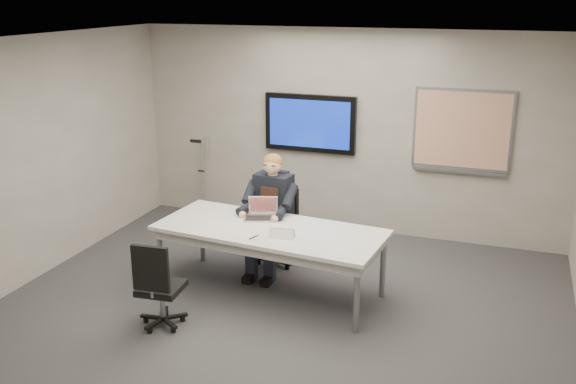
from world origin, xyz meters
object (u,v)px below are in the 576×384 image
(office_chair_far, at_px, (277,241))
(laptop, at_px, (260,213))
(office_chair_near, at_px, (160,300))
(seated_person, at_px, (268,227))
(conference_table, at_px, (270,236))

(office_chair_far, distance_m, laptop, 0.72)
(office_chair_far, height_order, laptop, laptop)
(office_chair_near, relative_size, seated_person, 0.66)
(office_chair_near, xyz_separation_m, laptop, (0.53, 1.39, 0.54))
(seated_person, height_order, laptop, seated_person)
(seated_person, bearing_deg, laptop, -83.77)
(office_chair_far, xyz_separation_m, seated_person, (-0.02, -0.25, 0.27))
(seated_person, bearing_deg, conference_table, -59.97)
(conference_table, distance_m, laptop, 0.39)
(office_chair_far, height_order, seated_person, seated_person)
(office_chair_far, bearing_deg, conference_table, -52.79)
(conference_table, distance_m, office_chair_near, 1.39)
(conference_table, distance_m, office_chair_far, 0.88)
(office_chair_far, xyz_separation_m, laptop, (-0.02, -0.49, 0.53))
(office_chair_near, bearing_deg, office_chair_far, -111.47)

